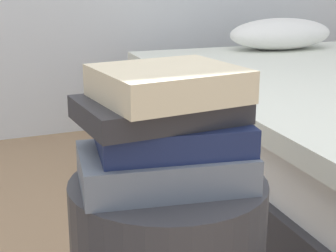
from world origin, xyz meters
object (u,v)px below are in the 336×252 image
book_charcoal (159,109)px  book_cream (166,83)px  book_slate (164,167)px  book_navy (171,133)px

book_charcoal → book_cream: (0.01, -0.01, 0.05)m
book_slate → book_cream: 0.15m
book_slate → book_charcoal: bearing=104.5°
book_slate → book_navy: 0.06m
book_slate → book_navy: book_navy is taller
book_charcoal → book_slate: bearing=-88.3°
book_navy → book_cream: book_cream is taller
book_slate → book_navy: size_ratio=1.13×
book_navy → book_charcoal: bearing=174.8°
book_navy → book_cream: size_ratio=1.12×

